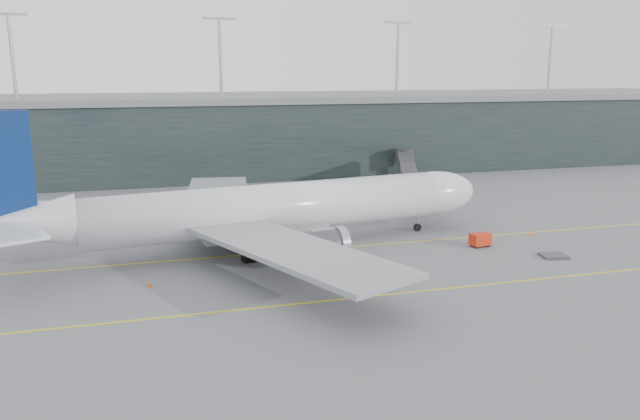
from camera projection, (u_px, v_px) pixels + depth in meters
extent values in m
plane|color=#5D5D62|center=(234.00, 246.00, 72.81)|extent=(320.00, 320.00, 0.00)
cube|color=yellow|center=(239.00, 255.00, 69.06)|extent=(160.00, 0.25, 0.02)
cube|color=yellow|center=(266.00, 307.00, 54.03)|extent=(160.00, 0.25, 0.02)
cube|color=yellow|center=(248.00, 208.00, 92.92)|extent=(0.25, 60.00, 0.02)
cube|color=black|center=(192.00, 136.00, 125.75)|extent=(240.00, 35.00, 14.00)
cube|color=slate|center=(191.00, 98.00, 124.09)|extent=(240.00, 36.00, 1.20)
cylinder|color=#9E9EA3|center=(12.00, 58.00, 105.15)|extent=(0.60, 0.60, 14.00)
cylinder|color=#9E9EA3|center=(220.00, 59.00, 114.39)|extent=(0.60, 0.60, 14.00)
cylinder|color=#9E9EA3|center=(397.00, 60.00, 123.64)|extent=(0.60, 0.60, 14.00)
cylinder|color=#9E9EA3|center=(550.00, 61.00, 132.88)|extent=(0.60, 0.60, 14.00)
cylinder|color=silver|center=(271.00, 208.00, 70.83)|extent=(41.63, 11.18, 5.56)
ellipsoid|color=silver|center=(434.00, 193.00, 79.42)|extent=(12.33, 7.11, 5.56)
cone|color=silver|center=(22.00, 225.00, 60.70)|extent=(10.51, 6.65, 5.34)
cube|color=gray|center=(263.00, 227.00, 70.95)|extent=(14.83, 6.42, 1.79)
cube|color=black|center=(456.00, 184.00, 80.55)|extent=(2.32, 2.94, 0.72)
cube|color=gray|center=(293.00, 250.00, 57.55)|extent=(17.92, 27.05, 0.49)
cylinder|color=#3D3D43|center=(314.00, 246.00, 64.44)|extent=(6.65, 3.97, 3.14)
cube|color=gray|center=(217.00, 196.00, 82.40)|extent=(11.65, 26.89, 0.49)
cylinder|color=#3D3D43|center=(262.00, 212.00, 79.68)|extent=(6.65, 3.97, 3.14)
cube|color=navy|center=(0.00, 168.00, 58.93)|extent=(5.84, 1.25, 10.76)
cube|color=silver|center=(9.00, 233.00, 55.84)|extent=(7.69, 9.36, 0.31)
cube|color=silver|center=(13.00, 211.00, 64.66)|extent=(5.89, 8.62, 0.31)
cylinder|color=black|center=(417.00, 227.00, 79.48)|extent=(1.03, 0.49, 0.99)
cylinder|color=#9E9EA3|center=(418.00, 222.00, 79.33)|extent=(0.27, 0.27, 2.33)
cylinder|color=black|center=(253.00, 257.00, 66.49)|extent=(1.22, 0.60, 1.17)
cylinder|color=black|center=(231.00, 238.00, 74.19)|extent=(1.22, 0.60, 1.17)
cube|color=#2A2A2F|center=(413.00, 197.00, 79.03)|extent=(3.78, 3.97, 2.46)
cube|color=#2A2A2F|center=(411.00, 186.00, 86.10)|extent=(6.25, 11.42, 2.20)
cube|color=#2A2A2F|center=(408.00, 173.00, 97.18)|extent=(6.45, 11.50, 2.28)
cube|color=#2A2A2F|center=(406.00, 163.00, 108.26)|extent=(6.66, 11.58, 2.37)
cylinder|color=#9E9EA3|center=(410.00, 205.00, 87.30)|extent=(0.44, 0.44, 3.34)
cube|color=#3D3D43|center=(410.00, 214.00, 87.60)|extent=(2.12, 1.87, 0.61)
cylinder|color=#2A2A2F|center=(326.00, 156.00, 115.99)|extent=(3.51, 3.51, 2.63)
cylinder|color=#2A2A2F|center=(326.00, 171.00, 116.61)|extent=(1.58, 1.58, 3.16)
cube|color=red|center=(480.00, 239.00, 72.44)|extent=(2.49, 1.79, 1.35)
cylinder|color=black|center=(477.00, 247.00, 71.78)|extent=(0.44, 0.22, 0.42)
cylinder|color=black|center=(489.00, 245.00, 72.46)|extent=(0.44, 0.22, 0.42)
cylinder|color=black|center=(471.00, 244.00, 72.71)|extent=(0.44, 0.22, 0.42)
cylinder|color=black|center=(483.00, 243.00, 73.38)|extent=(0.44, 0.22, 0.42)
cube|color=#39383E|center=(554.00, 256.00, 68.45)|extent=(3.07, 2.64, 0.27)
cube|color=#3D3D43|center=(179.00, 230.00, 79.58)|extent=(2.54, 2.19, 0.22)
cube|color=#AEB4BB|center=(178.00, 222.00, 79.36)|extent=(2.08, 2.00, 1.67)
cube|color=navy|center=(178.00, 215.00, 79.17)|extent=(2.15, 2.06, 0.09)
cube|color=#3D3D43|center=(193.00, 224.00, 82.69)|extent=(1.97, 1.70, 0.17)
cube|color=#AFB5BC|center=(192.00, 218.00, 82.52)|extent=(1.61, 1.55, 1.31)
cube|color=navy|center=(192.00, 213.00, 82.37)|extent=(1.67, 1.60, 0.07)
cube|color=#3D3D43|center=(218.00, 226.00, 81.58)|extent=(1.89, 1.52, 0.19)
cube|color=#A4A9B0|center=(218.00, 220.00, 81.39)|extent=(1.51, 1.42, 1.40)
cube|color=navy|center=(217.00, 214.00, 81.23)|extent=(1.56, 1.47, 0.07)
cone|color=orange|center=(531.00, 233.00, 77.44)|extent=(0.41, 0.41, 0.65)
cone|color=#DA3E0C|center=(369.00, 285.00, 58.35)|extent=(0.49, 0.49, 0.78)
cone|color=orange|center=(294.00, 214.00, 87.43)|extent=(0.47, 0.47, 0.75)
cone|color=#E1440C|center=(149.00, 284.00, 58.98)|extent=(0.40, 0.40, 0.64)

